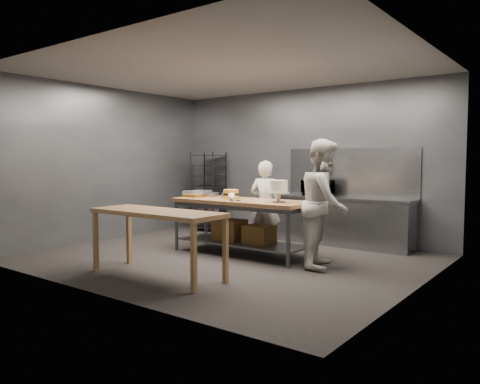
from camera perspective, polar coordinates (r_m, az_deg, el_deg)
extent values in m
plane|color=black|center=(7.62, -1.62, -8.04)|extent=(6.00, 6.00, 0.00)
cube|color=#4C4F54|center=(9.53, 7.83, 3.43)|extent=(6.00, 0.04, 3.00)
cube|color=olive|center=(7.78, 0.22, -1.16)|extent=(2.40, 0.90, 0.06)
cube|color=#47494C|center=(7.87, 0.22, -6.17)|extent=(2.25, 0.75, 0.03)
cylinder|color=#47494C|center=(8.28, -7.75, -4.08)|extent=(0.06, 0.06, 0.86)
cylinder|color=#47494C|center=(8.84, -4.18, -3.54)|extent=(0.06, 0.06, 0.86)
cylinder|color=#47494C|center=(6.88, 5.90, -5.72)|extent=(0.06, 0.06, 0.86)
cylinder|color=#47494C|center=(7.55, 8.98, -4.88)|extent=(0.06, 0.06, 0.86)
cube|color=brown|center=(8.03, -1.27, -4.61)|extent=(0.50, 0.40, 0.35)
cube|color=brown|center=(7.69, 2.36, -5.18)|extent=(0.45, 0.38, 0.30)
cube|color=olive|center=(6.42, -10.11, -2.49)|extent=(2.00, 0.70, 0.06)
cube|color=olive|center=(7.03, -17.18, -5.76)|extent=(0.06, 0.06, 0.84)
cube|color=olive|center=(7.39, -13.38, -5.22)|extent=(0.06, 0.06, 0.84)
cube|color=olive|center=(5.62, -5.67, -8.03)|extent=(0.06, 0.06, 0.84)
cube|color=olive|center=(6.06, -1.78, -7.12)|extent=(0.06, 0.06, 0.84)
cube|color=slate|center=(8.82, 12.44, -0.71)|extent=(2.60, 0.60, 0.04)
cube|color=slate|center=(8.86, 12.40, -3.61)|extent=(2.56, 0.56, 0.86)
cube|color=slate|center=(9.06, 13.28, 2.38)|extent=(2.60, 0.02, 0.90)
cube|color=black|center=(10.50, -3.85, 0.09)|extent=(0.72, 0.76, 1.75)
cube|color=silver|center=(10.53, -3.84, -1.73)|extent=(0.42, 0.31, 0.45)
imported|color=silver|center=(8.28, 3.12, -1.58)|extent=(0.64, 0.49, 1.57)
imported|color=silver|center=(7.00, 10.28, -1.36)|extent=(0.97, 1.09, 1.88)
imported|color=black|center=(9.04, 9.43, 0.53)|extent=(0.54, 0.37, 0.30)
cylinder|color=#BFB699|center=(7.31, 4.72, -1.19)|extent=(0.20, 0.20, 0.02)
cylinder|color=#BFB699|center=(7.30, 4.73, -0.64)|extent=(0.06, 0.06, 0.12)
cylinder|color=#BFB699|center=(7.29, 4.73, -0.10)|extent=(0.34, 0.34, 0.02)
cylinder|color=white|center=(7.29, 4.74, 0.70)|extent=(0.28, 0.28, 0.19)
cylinder|color=gold|center=(7.91, -1.12, -0.63)|extent=(0.26, 0.26, 0.06)
cylinder|color=black|center=(7.91, -1.12, -0.27)|extent=(0.26, 0.26, 0.04)
cylinder|color=gold|center=(7.91, -1.12, 0.09)|extent=(0.26, 0.26, 0.06)
cylinder|color=gray|center=(8.43, -3.53, -0.30)|extent=(0.27, 0.27, 0.07)
cylinder|color=gray|center=(8.22, -1.33, -0.40)|extent=(0.27, 0.27, 0.07)
cylinder|color=gray|center=(8.50, -4.17, -0.27)|extent=(0.26, 0.26, 0.07)
cylinder|color=gray|center=(8.26, -1.12, -0.38)|extent=(0.26, 0.26, 0.07)
cone|color=white|center=(7.53, -0.99, -0.64)|extent=(0.34, 0.37, 0.12)
cube|color=slate|center=(7.37, 0.91, -1.19)|extent=(0.28, 0.02, 0.00)
cube|color=black|center=(7.47, -0.20, -1.07)|extent=(0.09, 0.02, 0.02)
cube|color=#915F1D|center=(8.33, -5.83, -0.45)|extent=(0.30, 0.20, 0.05)
cube|color=silver|center=(8.33, -5.83, -0.07)|extent=(0.31, 0.21, 0.06)
cube|color=#915F1D|center=(8.49, -4.68, -0.36)|extent=(0.30, 0.20, 0.05)
cube|color=silver|center=(8.49, -4.68, 0.01)|extent=(0.31, 0.21, 0.06)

